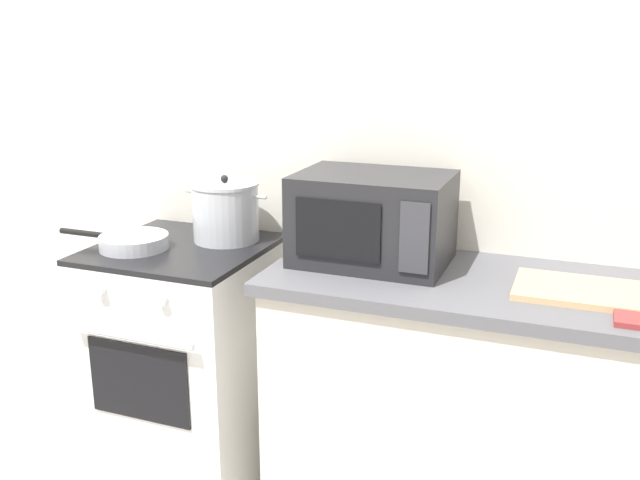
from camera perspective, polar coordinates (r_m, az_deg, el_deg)
back_wall at (r=2.58m, az=5.20°, el=7.25°), size 4.40×0.10×2.50m
lower_cabinet_right at (r=2.43m, az=16.42°, el=-14.39°), size 1.64×0.56×0.88m
countertop_right at (r=2.24m, az=17.36°, el=-4.16°), size 1.70×0.60×0.04m
stove at (r=2.75m, az=-10.79°, el=-9.69°), size 0.60×0.64×0.92m
stock_pot at (r=2.61m, az=-7.69°, el=2.32°), size 0.33×0.25×0.25m
frying_pan at (r=2.59m, az=-15.04°, el=-0.13°), size 0.44×0.24×0.05m
microwave at (r=2.33m, az=4.34°, el=1.76°), size 0.50×0.37×0.30m
cutting_board at (r=2.20m, az=20.23°, el=-3.89°), size 0.36×0.26×0.02m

